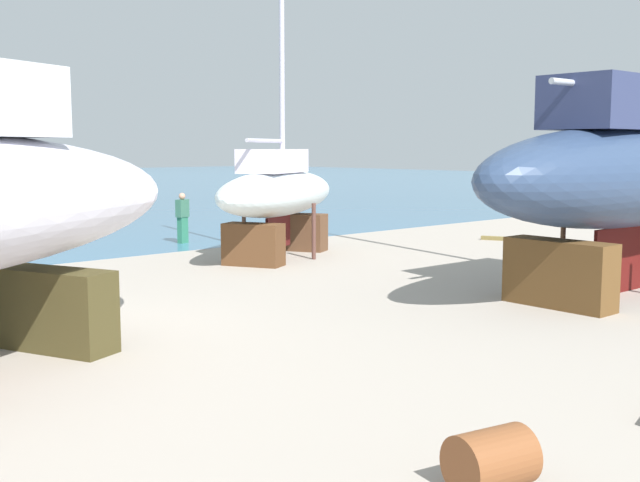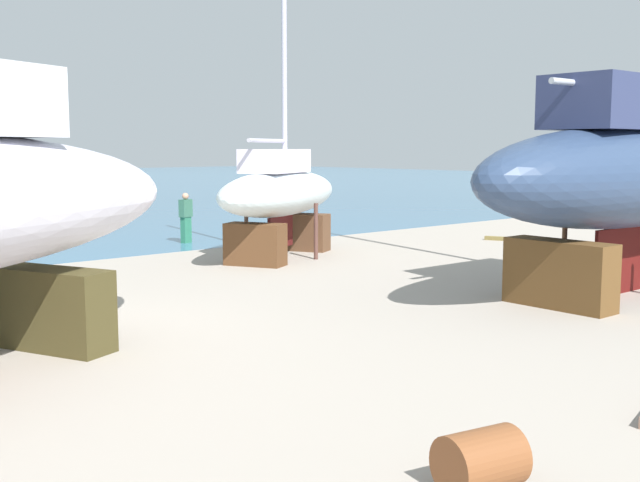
# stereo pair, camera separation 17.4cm
# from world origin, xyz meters

# --- Properties ---
(ground_plane) EXTENTS (49.17, 49.17, 0.00)m
(ground_plane) POSITION_xyz_m (0.00, -4.22, 0.00)
(ground_plane) COLOR #A59B8E
(sailboat_far_slipway) EXTENTS (6.90, 4.88, 10.84)m
(sailboat_far_slipway) POSITION_xyz_m (7.80, 5.03, 1.84)
(sailboat_far_slipway) COLOR brown
(sailboat_far_slipway) RESTS_ON ground
(sailboat_mid_port) EXTENTS (10.28, 3.19, 16.09)m
(sailboat_mid_port) POSITION_xyz_m (10.03, -4.32, 2.61)
(sailboat_mid_port) COLOR brown
(sailboat_mid_port) RESTS_ON ground
(worker) EXTENTS (0.49, 0.36, 1.69)m
(worker) POSITION_xyz_m (7.61, 9.88, 0.87)
(worker) COLOR #2C7555
(worker) RESTS_ON ground
(barrel_rust_far) EXTENTS (0.86, 0.72, 0.57)m
(barrel_rust_far) POSITION_xyz_m (-0.46, -8.33, 0.29)
(barrel_rust_far) COLOR brown
(barrel_rust_far) RESTS_ON ground
(timber_long_fore) EXTENTS (1.38, 2.99, 0.13)m
(timber_long_fore) POSITION_xyz_m (16.54, 2.33, 0.07)
(timber_long_fore) COLOR olive
(timber_long_fore) RESTS_ON ground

